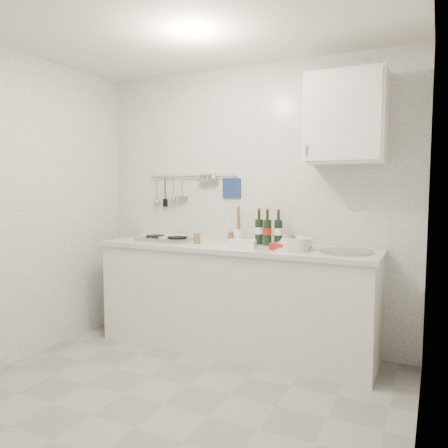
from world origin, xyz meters
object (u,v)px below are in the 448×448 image
plate_stack_hob (171,238)px  wine_bottles (268,227)px  plate_stack_sink (294,244)px  wall_cabinet (346,119)px  utensil_crock (238,234)px

plate_stack_hob → wine_bottles: (0.95, 0.06, 0.13)m
wine_bottles → plate_stack_sink: bearing=-32.3°
plate_stack_sink → wine_bottles: wine_bottles is taller
plate_stack_hob → wall_cabinet: bearing=1.5°
utensil_crock → plate_stack_sink: bearing=-18.4°
wall_cabinet → wine_bottles: (-0.64, 0.02, -0.87)m
wall_cabinet → plate_stack_sink: 1.06m
plate_stack_sink → wine_bottles: size_ratio=0.98×
wall_cabinet → wine_bottles: wall_cabinet is taller
wall_cabinet → plate_stack_hob: (-1.60, -0.04, -1.01)m
wall_cabinet → utensil_crock: wall_cabinet is taller
wall_cabinet → plate_stack_sink: wall_cabinet is taller
plate_stack_sink → utensil_crock: utensil_crock is taller
wall_cabinet → utensil_crock: bearing=178.3°
wall_cabinet → plate_stack_sink: size_ratio=2.31×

